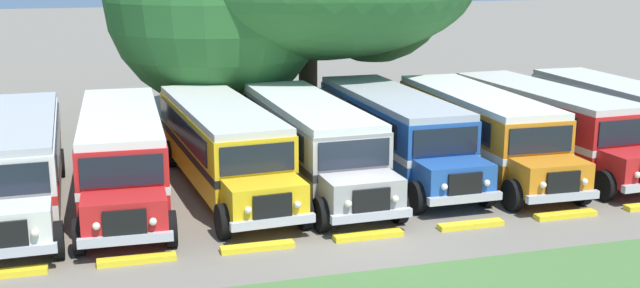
# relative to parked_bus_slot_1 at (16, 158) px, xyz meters

# --- Properties ---
(ground_plane) EXTENTS (220.00, 220.00, 0.00)m
(ground_plane) POSITION_rel_parked_bus_slot_1_xyz_m (9.56, -5.28, -1.58)
(ground_plane) COLOR slate
(parked_bus_slot_1) EXTENTS (2.89, 10.87, 2.82)m
(parked_bus_slot_1) POSITION_rel_parked_bus_slot_1_xyz_m (0.00, 0.00, 0.00)
(parked_bus_slot_1) COLOR silver
(parked_bus_slot_1) RESTS_ON ground_plane
(parked_bus_slot_2) EXTENTS (2.98, 10.88, 2.82)m
(parked_bus_slot_2) POSITION_rel_parked_bus_slot_1_xyz_m (3.18, 0.10, 0.00)
(parked_bus_slot_2) COLOR red
(parked_bus_slot_2) RESTS_ON ground_plane
(parked_bus_slot_3) EXTENTS (3.35, 10.94, 2.82)m
(parked_bus_slot_3) POSITION_rel_parked_bus_slot_1_xyz_m (6.49, 0.33, 0.00)
(parked_bus_slot_3) COLOR yellow
(parked_bus_slot_3) RESTS_ON ground_plane
(parked_bus_slot_4) EXTENTS (2.93, 10.87, 2.82)m
(parked_bus_slot_4) POSITION_rel_parked_bus_slot_1_xyz_m (9.51, 0.08, 0.00)
(parked_bus_slot_4) COLOR #9E9993
(parked_bus_slot_4) RESTS_ON ground_plane
(parked_bus_slot_5) EXTENTS (2.76, 10.85, 2.82)m
(parked_bus_slot_5) POSITION_rel_parked_bus_slot_1_xyz_m (12.86, 0.81, 0.00)
(parked_bus_slot_5) COLOR #23519E
(parked_bus_slot_5) RESTS_ON ground_plane
(parked_bus_slot_6) EXTENTS (2.92, 10.87, 2.82)m
(parked_bus_slot_6) POSITION_rel_parked_bus_slot_1_xyz_m (15.96, 0.12, 0.00)
(parked_bus_slot_6) COLOR orange
(parked_bus_slot_6) RESTS_ON ground_plane
(parked_bus_slot_7) EXTENTS (3.16, 10.91, 2.82)m
(parked_bus_slot_7) POSITION_rel_parked_bus_slot_1_xyz_m (18.95, 0.32, 0.00)
(parked_bus_slot_7) COLOR red
(parked_bus_slot_7) RESTS_ON ground_plane
(parked_bus_slot_8) EXTENTS (2.83, 10.86, 2.82)m
(parked_bus_slot_8) POSITION_rel_parked_bus_slot_1_xyz_m (22.38, 0.29, 0.00)
(parked_bus_slot_8) COLOR silver
(parked_bus_slot_8) RESTS_ON ground_plane
(curb_wheelstop_1) EXTENTS (2.00, 0.36, 0.15)m
(curb_wheelstop_1) POSITION_rel_parked_bus_slot_1_xyz_m (0.07, -5.74, -1.51)
(curb_wheelstop_1) COLOR yellow
(curb_wheelstop_1) RESTS_ON ground_plane
(curb_wheelstop_2) EXTENTS (2.00, 0.36, 0.15)m
(curb_wheelstop_2) POSITION_rel_parked_bus_slot_1_xyz_m (3.23, -5.74, -1.51)
(curb_wheelstop_2) COLOR yellow
(curb_wheelstop_2) RESTS_ON ground_plane
(curb_wheelstop_3) EXTENTS (2.00, 0.36, 0.15)m
(curb_wheelstop_3) POSITION_rel_parked_bus_slot_1_xyz_m (6.40, -5.74, -1.51)
(curb_wheelstop_3) COLOR yellow
(curb_wheelstop_3) RESTS_ON ground_plane
(curb_wheelstop_4) EXTENTS (2.00, 0.36, 0.15)m
(curb_wheelstop_4) POSITION_rel_parked_bus_slot_1_xyz_m (9.56, -5.74, -1.51)
(curb_wheelstop_4) COLOR yellow
(curb_wheelstop_4) RESTS_ON ground_plane
(curb_wheelstop_5) EXTENTS (2.00, 0.36, 0.15)m
(curb_wheelstop_5) POSITION_rel_parked_bus_slot_1_xyz_m (12.73, -5.74, -1.51)
(curb_wheelstop_5) COLOR yellow
(curb_wheelstop_5) RESTS_ON ground_plane
(curb_wheelstop_6) EXTENTS (2.00, 0.36, 0.15)m
(curb_wheelstop_6) POSITION_rel_parked_bus_slot_1_xyz_m (15.89, -5.74, -1.51)
(curb_wheelstop_6) COLOR yellow
(curb_wheelstop_6) RESTS_ON ground_plane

